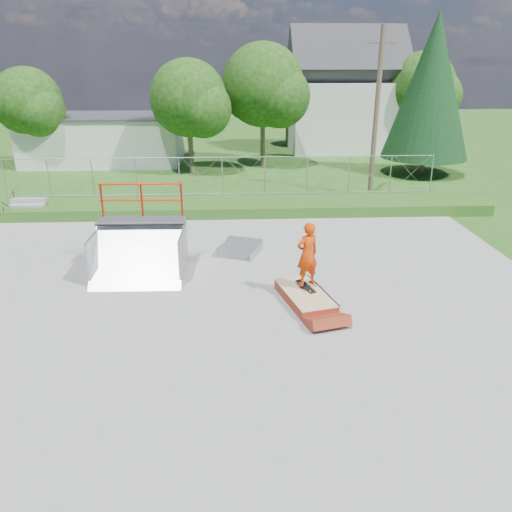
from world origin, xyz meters
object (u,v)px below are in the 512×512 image
(grind_box, at_px, (305,297))
(quarter_pipe, at_px, (137,236))
(skater, at_px, (307,257))
(flat_bank_ramp, at_px, (239,249))

(grind_box, bearing_deg, quarter_pipe, 143.25)
(grind_box, distance_m, skater, 1.17)
(quarter_pipe, xyz_separation_m, skater, (5.02, -1.79, -0.09))
(grind_box, xyz_separation_m, quarter_pipe, (-4.97, 2.04, 1.22))
(flat_bank_ramp, xyz_separation_m, skater, (1.85, -3.66, 1.10))
(flat_bank_ramp, bearing_deg, grind_box, -44.73)
(grind_box, bearing_deg, flat_bank_ramp, 100.21)
(grind_box, bearing_deg, skater, 63.55)
(skater, bearing_deg, grind_box, 54.11)
(quarter_pipe, distance_m, flat_bank_ramp, 3.87)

